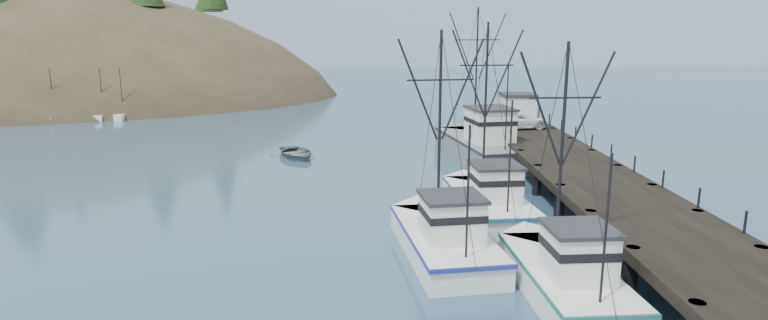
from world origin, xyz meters
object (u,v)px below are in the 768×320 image
Objects in this scene: trawler_near at (562,273)px; trawler_mid at (443,236)px; work_vessel at (480,144)px; trawler_far at (487,199)px; pickup_truck at (518,120)px; motorboat at (296,157)px; pier at (578,170)px; pier_shed at (518,108)px.

trawler_mid is (-4.46, 4.51, -0.00)m from trawler_near.
work_vessel is (5.29, 21.61, 0.41)m from trawler_mid.
work_vessel is (2.04, 15.21, 0.41)m from trawler_far.
pickup_truck is at bearing 80.93° from trawler_near.
work_vessel reaches higher than trawler_near.
motorboat is at bearing 118.64° from trawler_near.
motorboat is (-19.41, -2.77, -2.74)m from pickup_truck.
trawler_near is (-5.35, -14.87, -0.87)m from pier.
trawler_near is 30.62m from motorboat.
pier_shed reaches higher than motorboat.
pier_shed is at bearing 73.31° from trawler_far.
work_vessel is 8.42m from pier_shed.
work_vessel reaches higher than motorboat.
trawler_far is 19.74m from pickup_truck.
trawler_far is at bearing -106.69° from pier_shed.
pickup_truck reaches higher than pier.
trawler_near is at bearing -99.28° from pier_shed.
pickup_truck is (-0.61, 14.77, 1.05)m from pier.
trawler_mid reaches higher than pier_shed.
pier is 14.29m from trawler_mid.
pier is at bearing -90.08° from pier_shed.
pickup_truck is (9.19, 25.13, 1.92)m from trawler_mid.
trawler_mid reaches higher than motorboat.
trawler_mid is (-9.80, -10.36, -0.87)m from pier.
work_vessel is at bearing 121.04° from pickup_truck.
trawler_mid is 26.83m from pickup_truck.
trawler_far is (-1.21, 10.92, 0.00)m from trawler_near.
pickup_truck reaches higher than motorboat.
trawler_mid is 24.59m from motorboat.
motorboat is at bearing 149.06° from pier.
trawler_mid is 2.09× the size of pickup_truck.
trawler_mid is at bearing 134.67° from trawler_near.
trawler_far is at bearing 63.12° from trawler_mid.
trawler_near is 2.01× the size of motorboat.
trawler_near is at bearing 159.94° from pickup_truck.
pickup_truck is (-0.64, -3.23, -0.68)m from pier_shed.
pickup_truck is at bearing 69.91° from trawler_mid.
work_vessel is 4.77× the size of pier_shed.
pier is at bearing 31.08° from trawler_far.
pier is 15.82m from trawler_near.
pier_shed is (5.37, 32.87, 2.60)m from trawler_near.
work_vessel is at bearing -123.95° from pier_shed.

